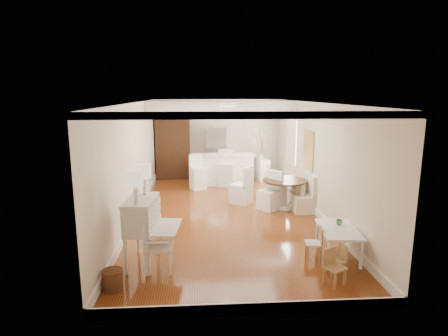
{
  "coord_description": "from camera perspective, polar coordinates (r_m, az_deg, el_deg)",
  "views": [
    {
      "loc": [
        -0.67,
        -9.15,
        3.02
      ],
      "look_at": [
        -0.04,
        0.3,
        1.12
      ],
      "focal_mm": 30.0,
      "sensor_mm": 36.0,
      "label": 1
    }
  ],
  "objects": [
    {
      "name": "wicker_basket",
      "position": [
        6.34,
        -16.63,
        -15.99
      ],
      "size": [
        0.36,
        0.36,
        0.32
      ],
      "primitive_type": "cylinder",
      "rotation": [
        0.0,
        0.0,
        -0.14
      ],
      "color": "#58301B",
      "rests_on": "ground"
    },
    {
      "name": "gustavian_armchair",
      "position": [
        6.66,
        -9.92,
        -11.55
      ],
      "size": [
        0.53,
        0.53,
        0.9
      ],
      "primitive_type": "cube",
      "rotation": [
        0.0,
        0.0,
        1.59
      ],
      "color": "silver",
      "rests_on": "ground"
    },
    {
      "name": "breakfast_counter",
      "position": [
        12.52,
        -0.23,
        -0.19
      ],
      "size": [
        2.05,
        0.65,
        1.03
      ],
      "primitive_type": "cube",
      "color": "white",
      "rests_on": "ground"
    },
    {
      "name": "bar_stool_right",
      "position": [
        12.29,
        0.25,
        0.01
      ],
      "size": [
        0.53,
        0.53,
        1.21
      ],
      "primitive_type": "cube",
      "rotation": [
        0.0,
        0.0,
        -0.1
      ],
      "color": "silver",
      "rests_on": "ground"
    },
    {
      "name": "pencil_cup",
      "position": [
        7.53,
        17.11,
        -7.91
      ],
      "size": [
        0.15,
        0.15,
        0.1
      ],
      "primitive_type": "imported",
      "rotation": [
        0.0,
        0.0,
        -0.22
      ],
      "color": "#5A9A5D",
      "rests_on": "kids_table"
    },
    {
      "name": "kids_chair_b",
      "position": [
        7.25,
        13.52,
        -11.02
      ],
      "size": [
        0.33,
        0.33,
        0.61
      ],
      "primitive_type": "cube",
      "rotation": [
        0.0,
        0.0,
        -1.7
      ],
      "color": "tan",
      "rests_on": "ground"
    },
    {
      "name": "kids_table",
      "position": [
        7.44,
        16.96,
        -10.81
      ],
      "size": [
        0.78,
        1.17,
        0.55
      ],
      "primitive_type": "cube",
      "rotation": [
        0.0,
        0.0,
        -0.11
      ],
      "color": "white",
      "rests_on": "ground"
    },
    {
      "name": "sideboard",
      "position": [
        13.24,
        5.76,
        -0.22
      ],
      "size": [
        0.48,
        0.84,
        0.75
      ],
      "primitive_type": "cube",
      "rotation": [
        0.0,
        0.0,
        0.17
      ],
      "color": "silver",
      "rests_on": "ground"
    },
    {
      "name": "fridge",
      "position": [
        13.5,
        0.34,
        2.31
      ],
      "size": [
        0.75,
        0.65,
        1.8
      ],
      "primitive_type": "imported",
      "color": "silver",
      "rests_on": "ground"
    },
    {
      "name": "pantry_cabinet",
      "position": [
        13.49,
        -7.76,
        3.27
      ],
      "size": [
        1.2,
        0.6,
        2.3
      ],
      "primitive_type": "cube",
      "color": "#381E11",
      "rests_on": "ground"
    },
    {
      "name": "dining_table",
      "position": [
        10.07,
        9.19,
        -3.94
      ],
      "size": [
        1.49,
        1.49,
        0.78
      ],
      "primitive_type": "cylinder",
      "rotation": [
        0.0,
        0.0,
        0.39
      ],
      "color": "#402514",
      "rests_on": "ground"
    },
    {
      "name": "secretary_bureau",
      "position": [
        6.88,
        -12.37,
        -9.45
      ],
      "size": [
        1.03,
        1.05,
        1.22
      ],
      "primitive_type": "cube",
      "rotation": [
        0.0,
        0.0,
        -0.09
      ],
      "color": "silver",
      "rests_on": "ground"
    },
    {
      "name": "room",
      "position": [
        9.55,
        0.44,
        5.1
      ],
      "size": [
        9.0,
        9.04,
        2.82
      ],
      "color": "brown",
      "rests_on": "ground"
    },
    {
      "name": "branch_vase",
      "position": [
        13.18,
        5.61,
        1.83
      ],
      "size": [
        0.24,
        0.24,
        0.2
      ],
      "primitive_type": "imported",
      "rotation": [
        0.0,
        0.0,
        0.32
      ],
      "color": "silver",
      "rests_on": "sideboard"
    },
    {
      "name": "banquette",
      "position": [
        10.32,
        11.24,
        -3.07
      ],
      "size": [
        0.52,
        1.6,
        0.98
      ],
      "primitive_type": "cube",
      "color": "silver",
      "rests_on": "ground"
    },
    {
      "name": "bar_stool_left",
      "position": [
        11.93,
        -3.99,
        -0.63
      ],
      "size": [
        0.57,
        0.57,
        1.1
      ],
      "primitive_type": "cube",
      "rotation": [
        0.0,
        0.0,
        0.38
      ],
      "color": "white",
      "rests_on": "ground"
    },
    {
      "name": "kids_chair_a",
      "position": [
        6.7,
        16.71,
        -13.29
      ],
      "size": [
        0.3,
        0.3,
        0.57
      ],
      "primitive_type": "cube",
      "rotation": [
        0.0,
        0.0,
        -1.47
      ],
      "color": "olive",
      "rests_on": "ground"
    },
    {
      "name": "kids_chair_c",
      "position": [
        6.42,
        16.54,
        -14.27
      ],
      "size": [
        0.39,
        0.39,
        0.59
      ],
      "primitive_type": "cube",
      "rotation": [
        0.0,
        0.0,
        0.52
      ],
      "color": "#B18450",
      "rests_on": "ground"
    },
    {
      "name": "slip_chair_near",
      "position": [
        9.9,
        6.99,
        -3.45
      ],
      "size": [
        0.69,
        0.69,
        1.02
      ],
      "primitive_type": "cube",
      "rotation": [
        0.0,
        0.0,
        -0.91
      ],
      "color": "white",
      "rests_on": "ground"
    },
    {
      "name": "slip_chair_far",
      "position": [
        10.41,
        2.64,
        -2.53
      ],
      "size": [
        0.71,
        0.7,
        1.06
      ],
      "primitive_type": "cube",
      "rotation": [
        0.0,
        0.0,
        -2.15
      ],
      "color": "white",
      "rests_on": "ground"
    }
  ]
}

